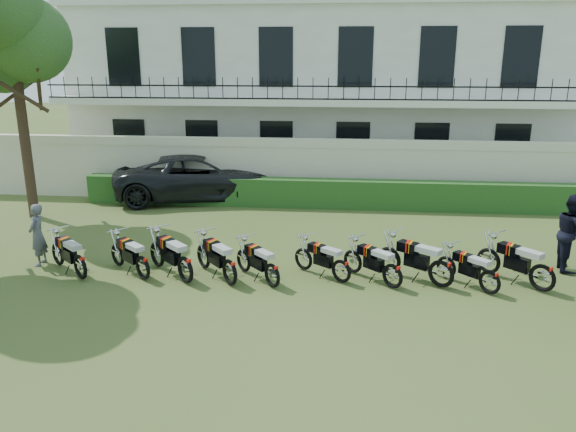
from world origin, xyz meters
name	(u,v)px	position (x,y,z in m)	size (l,w,h in m)	color
ground	(289,287)	(0.00, 0.00, 0.00)	(100.00, 100.00, 0.00)	#3F4D1F
perimeter_wall	(311,170)	(0.00, 8.00, 1.17)	(30.00, 0.35, 2.30)	beige
hedge	(338,194)	(1.00, 7.20, 0.50)	(18.00, 0.60, 1.00)	#224D1B
building	(320,89)	(0.00, 13.96, 3.71)	(20.40, 9.60, 7.40)	white
tree_west_near	(12,31)	(-8.96, 5.00, 5.89)	(3.40, 3.20, 7.90)	#473323
motorcycle_0	(80,261)	(-4.98, -0.06, 0.47)	(1.50, 1.28, 1.03)	black
motorcycle_1	(143,262)	(-3.49, 0.06, 0.46)	(1.45, 1.26, 1.00)	black
motorcycle_2	(185,263)	(-2.43, -0.04, 0.51)	(1.52, 1.48, 1.10)	black
motorcycle_3	(230,266)	(-1.37, -0.05, 0.49)	(1.34, 1.52, 1.06)	black
motorcycle_4	(272,270)	(-0.38, -0.08, 0.45)	(1.27, 1.38, 0.98)	black
motorcycle_5	(341,266)	(1.19, 0.35, 0.44)	(1.43, 1.14, 0.95)	black
motorcycle_6	(393,270)	(2.36, 0.15, 0.46)	(1.37, 1.33, 0.99)	black
motorcycle_7	(442,267)	(3.47, 0.30, 0.51)	(1.70, 1.29, 1.11)	black
motorcycle_8	(490,277)	(4.50, 0.04, 0.43)	(1.24, 1.30, 0.94)	black
motorcycle_9	(543,271)	(5.70, 0.29, 0.51)	(1.45, 1.53, 1.10)	black
suv	(199,177)	(-4.14, 7.93, 0.84)	(2.80, 6.07, 1.69)	black
inspector	(37,235)	(-6.47, 0.81, 0.80)	(0.58, 0.38, 1.60)	slate
officer_4	(572,233)	(6.82, 1.82, 0.96)	(0.94, 0.73, 1.93)	black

